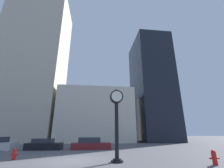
{
  "coord_description": "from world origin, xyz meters",
  "views": [
    {
      "loc": [
        1.36,
        -11.74,
        1.79
      ],
      "look_at": [
        4.0,
        10.8,
        9.3
      ],
      "focal_mm": 24.0,
      "sensor_mm": 36.0,
      "label": 1
    }
  ],
  "objects_px": {
    "fire_hydrant_near": "(14,154)",
    "car_black": "(44,145)",
    "street_clock": "(117,115)",
    "car_maroon": "(91,144)",
    "fire_hydrant_far": "(214,157)"
  },
  "relations": [
    {
      "from": "fire_hydrant_near",
      "to": "car_black",
      "type": "bearing_deg",
      "value": 90.22
    },
    {
      "from": "street_clock",
      "to": "car_black",
      "type": "height_order",
      "value": "street_clock"
    },
    {
      "from": "car_black",
      "to": "car_maroon",
      "type": "bearing_deg",
      "value": 3.06
    },
    {
      "from": "fire_hydrant_far",
      "to": "fire_hydrant_near",
      "type": "bearing_deg",
      "value": 165.58
    },
    {
      "from": "street_clock",
      "to": "car_black",
      "type": "distance_m",
      "value": 11.66
    },
    {
      "from": "car_maroon",
      "to": "fire_hydrant_far",
      "type": "height_order",
      "value": "car_maroon"
    },
    {
      "from": "car_black",
      "to": "fire_hydrant_far",
      "type": "relative_size",
      "value": 4.82
    },
    {
      "from": "car_black",
      "to": "fire_hydrant_far",
      "type": "height_order",
      "value": "car_black"
    },
    {
      "from": "car_black",
      "to": "car_maroon",
      "type": "xyz_separation_m",
      "value": [
        5.34,
        0.07,
        0.04
      ]
    },
    {
      "from": "fire_hydrant_near",
      "to": "fire_hydrant_far",
      "type": "height_order",
      "value": "fire_hydrant_far"
    },
    {
      "from": "car_black",
      "to": "fire_hydrant_far",
      "type": "xyz_separation_m",
      "value": [
        12.98,
        -10.28,
        -0.1
      ]
    },
    {
      "from": "car_black",
      "to": "car_maroon",
      "type": "distance_m",
      "value": 5.34
    },
    {
      "from": "street_clock",
      "to": "car_black",
      "type": "bearing_deg",
      "value": 129.39
    },
    {
      "from": "street_clock",
      "to": "car_maroon",
      "type": "relative_size",
      "value": 1.05
    },
    {
      "from": "car_maroon",
      "to": "fire_hydrant_far",
      "type": "xyz_separation_m",
      "value": [
        7.64,
        -10.36,
        -0.13
      ]
    }
  ]
}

